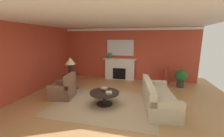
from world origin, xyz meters
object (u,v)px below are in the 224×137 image
side_table (71,81)px  potted_plant (181,77)px  vase_tall_corner (166,77)px  sofa (157,98)px  table_lamp (70,63)px  mantel_mirror (120,48)px  armchair_near_window (64,90)px  coffee_table (104,95)px  fireplace (120,70)px  vase_mantel_left (110,56)px

side_table → potted_plant: potted_plant is taller
vase_tall_corner → potted_plant: 0.69m
sofa → table_lamp: (-3.56, 0.80, 0.93)m
sofa → vase_tall_corner: bearing=78.0°
mantel_mirror → armchair_near_window: mantel_mirror is taller
side_table → potted_plant: bearing=18.2°
mantel_mirror → coffee_table: (0.09, -3.34, -1.41)m
table_lamp → potted_plant: table_lamp is taller
potted_plant → coffee_table: bearing=-138.3°
armchair_near_window → coffee_table: size_ratio=0.95×
fireplace → table_lamp: table_lamp is taller
side_table → table_lamp: (0.00, 0.00, 0.82)m
vase_tall_corner → armchair_near_window: bearing=-145.4°
sofa → side_table: size_ratio=3.13×
coffee_table → potted_plant: size_ratio=1.20×
table_lamp → potted_plant: bearing=18.2°
coffee_table → table_lamp: 2.28m
vase_tall_corner → sofa: bearing=-102.0°
sofa → armchair_near_window: size_ratio=2.31×
vase_mantel_left → mantel_mirror: bearing=17.2°
vase_mantel_left → fireplace: bearing=5.1°
sofa → vase_tall_corner: size_ratio=2.88×
armchair_near_window → vase_tall_corner: (3.98, 2.74, 0.07)m
armchair_near_window → table_lamp: bearing=100.1°
fireplace → potted_plant: (3.00, -0.62, -0.06)m
fireplace → armchair_near_window: bearing=-117.5°
sofa → side_table: bearing=167.4°
fireplace → table_lamp: (-1.73, -2.18, 0.67)m
armchair_near_window → table_lamp: (-0.15, 0.86, 0.92)m
potted_plant → side_table: bearing=-161.8°
armchair_near_window → vase_tall_corner: bearing=34.6°
vase_tall_corner → mantel_mirror: bearing=170.1°
fireplace → table_lamp: bearing=-128.5°
coffee_table → table_lamp: bearing=150.4°
mantel_mirror → potted_plant: size_ratio=1.74×
mantel_mirror → table_lamp: 2.93m
fireplace → vase_tall_corner: bearing=-7.1°
table_lamp → vase_mantel_left: 2.44m
vase_mantel_left → potted_plant: size_ratio=0.34×
coffee_table → potted_plant: 3.90m
sofa → vase_mantel_left: (-2.38, 2.93, 1.01)m
vase_mantel_left → vase_tall_corner: size_ratio=0.37×
mantel_mirror → potted_plant: mantel_mirror is taller
vase_tall_corner → vase_mantel_left: bearing=175.2°
armchair_near_window → table_lamp: size_ratio=1.27×
sofa → armchair_near_window: armchair_near_window is taller
mantel_mirror → armchair_near_window: bearing=-116.6°
side_table → table_lamp: size_ratio=0.93×
armchair_near_window → coffee_table: bearing=-5.9°
side_table → vase_tall_corner: (4.13, 1.88, -0.02)m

